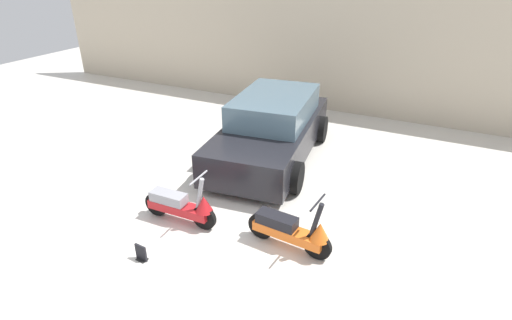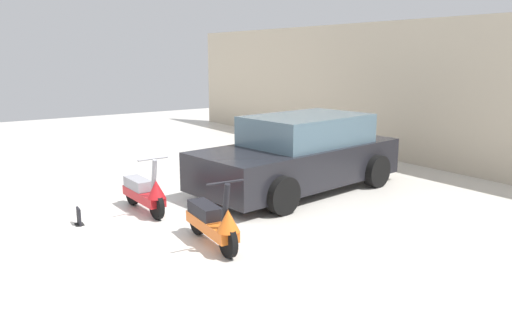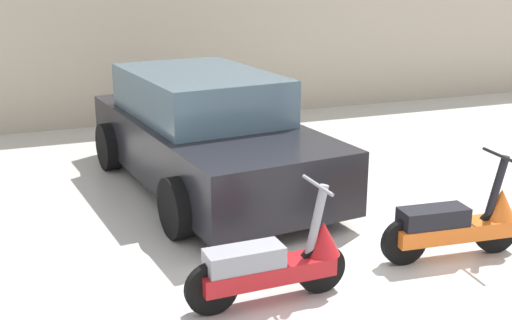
{
  "view_description": "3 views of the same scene",
  "coord_description": "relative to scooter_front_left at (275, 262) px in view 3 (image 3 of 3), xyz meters",
  "views": [
    {
      "loc": [
        2.95,
        -3.8,
        3.96
      ],
      "look_at": [
        0.24,
        1.78,
        0.83
      ],
      "focal_mm": 28.0,
      "sensor_mm": 36.0,
      "label": 1
    },
    {
      "loc": [
        6.71,
        -2.32,
        2.47
      ],
      "look_at": [
        0.31,
        2.19,
        0.82
      ],
      "focal_mm": 35.0,
      "sensor_mm": 36.0,
      "label": 2
    },
    {
      "loc": [
        -2.35,
        -3.64,
        2.59
      ],
      "look_at": [
        -0.15,
        2.15,
        0.72
      ],
      "focal_mm": 45.0,
      "sensor_mm": 36.0,
      "label": 3
    }
  ],
  "objects": [
    {
      "name": "wall_back",
      "position": [
        0.56,
        6.54,
        1.29
      ],
      "size": [
        19.6,
        0.12,
        3.26
      ],
      "primitive_type": "cube",
      "color": "beige",
      "rests_on": "ground_plane"
    },
    {
      "name": "scooter_front_left",
      "position": [
        0.0,
        0.0,
        0.0
      ],
      "size": [
        1.37,
        0.49,
        0.96
      ],
      "rotation": [
        0.0,
        0.0,
        0.02
      ],
      "color": "black",
      "rests_on": "ground_plane"
    },
    {
      "name": "scooter_front_right",
      "position": [
        1.88,
        0.16,
        0.0
      ],
      "size": [
        1.39,
        0.5,
        0.97
      ],
      "rotation": [
        0.0,
        0.0,
        -0.09
      ],
      "color": "black",
      "rests_on": "ground_plane"
    },
    {
      "name": "car_rear_left",
      "position": [
        0.31,
        2.95,
        0.32
      ],
      "size": [
        2.33,
        4.24,
        1.38
      ],
      "rotation": [
        0.0,
        0.0,
        -1.45
      ],
      "color": "black",
      "rests_on": "ground_plane"
    }
  ]
}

